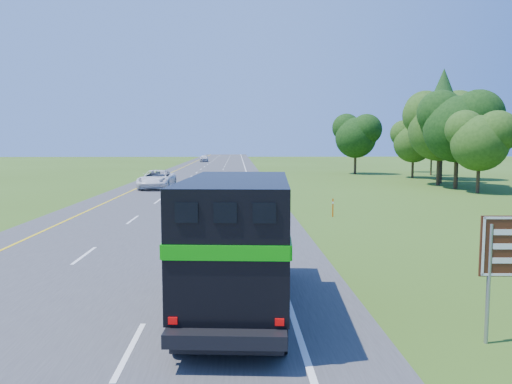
% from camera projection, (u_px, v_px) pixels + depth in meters
% --- Properties ---
extents(road, '(15.00, 260.00, 0.04)m').
position_uv_depth(road, '(202.00, 180.00, 58.20)').
color(road, '#38383A').
rests_on(road, ground).
extents(lane_markings, '(11.15, 260.00, 0.01)m').
position_uv_depth(lane_markings, '(202.00, 180.00, 58.19)').
color(lane_markings, yellow).
rests_on(lane_markings, road).
extents(horse_truck, '(3.02, 8.04, 3.49)m').
position_uv_depth(horse_truck, '(239.00, 239.00, 12.95)').
color(horse_truck, black).
rests_on(horse_truck, road).
extents(white_suv, '(3.12, 6.39, 1.75)m').
position_uv_depth(white_suv, '(157.00, 179.00, 47.60)').
color(white_suv, silver).
rests_on(white_suv, road).
extents(far_car, '(1.97, 4.60, 1.55)m').
position_uv_depth(far_car, '(204.00, 158.00, 114.39)').
color(far_car, silver).
rests_on(far_car, road).
extents(delineator, '(0.09, 0.05, 1.09)m').
position_uv_depth(delineator, '(333.00, 207.00, 29.62)').
color(delineator, '#F85B0D').
rests_on(delineator, ground).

